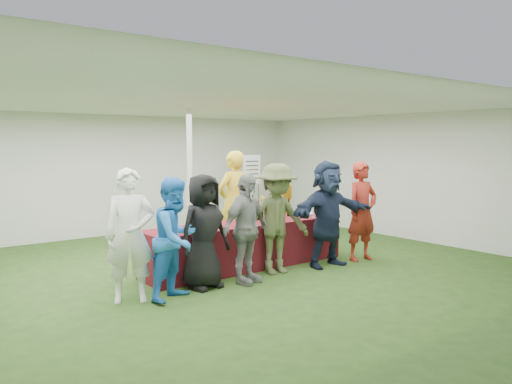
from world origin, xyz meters
TOP-DOWN VIEW (x-y plane):
  - ground at (0.00, 0.00)m, footprint 60.00×60.00m
  - tent at (0.50, 1.20)m, footprint 10.00×10.00m
  - serving_table at (0.74, -0.25)m, footprint 3.60×0.80m
  - wine_bottles at (1.42, -0.11)m, footprint 0.80×0.12m
  - wine_glasses at (0.30, -0.50)m, footprint 2.80×0.12m
  - water_bottle at (0.71, -0.17)m, footprint 0.07×0.07m
  - bar_towel at (2.22, -0.20)m, footprint 0.25×0.18m
  - dump_bucket at (2.33, -0.47)m, footprint 0.24×0.24m
  - wine_list_sign at (2.96, 2.56)m, footprint 0.50×0.03m
  - staff_pourer at (1.17, 0.76)m, footprint 0.77×0.58m
  - staff_back at (2.64, 1.19)m, footprint 1.01×0.95m
  - customer_0 at (-1.55, -0.80)m, footprint 0.75×0.64m
  - customer_1 at (-1.02, -1.06)m, footprint 0.97×0.89m
  - customer_2 at (-0.46, -0.85)m, footprint 0.86×0.62m
  - customer_3 at (0.15, -1.02)m, footprint 1.03×0.65m
  - customer_4 at (0.88, -0.86)m, footprint 1.21×0.80m
  - customer_5 at (1.85, -1.02)m, footprint 1.68×0.62m
  - customer_6 at (2.65, -1.08)m, footprint 0.67×0.47m

SIDE VIEW (x-z plane):
  - ground at x=0.00m, z-range 0.00..0.00m
  - serving_table at x=0.74m, z-range 0.00..0.75m
  - bar_towel at x=2.22m, z-range 0.75..0.78m
  - customer_1 at x=-1.02m, z-range 0.00..1.62m
  - customer_3 at x=0.15m, z-range 0.00..1.63m
  - customer_2 at x=-0.46m, z-range 0.00..1.63m
  - staff_back at x=2.64m, z-range 0.00..1.65m
  - dump_bucket at x=2.33m, z-range 0.75..0.93m
  - water_bottle at x=0.71m, z-range 0.74..0.97m
  - wine_glasses at x=0.30m, z-range 0.78..0.94m
  - wine_bottles at x=1.42m, z-range 0.71..1.03m
  - customer_6 at x=2.65m, z-range 0.00..1.74m
  - customer_0 at x=-1.55m, z-range 0.00..1.75m
  - customer_4 at x=0.88m, z-range 0.00..1.75m
  - customer_5 at x=1.85m, z-range 0.00..1.78m
  - staff_pourer at x=1.17m, z-range 0.00..1.93m
  - wine_list_sign at x=2.96m, z-range 0.42..2.22m
  - tent at x=0.50m, z-range -3.65..6.35m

